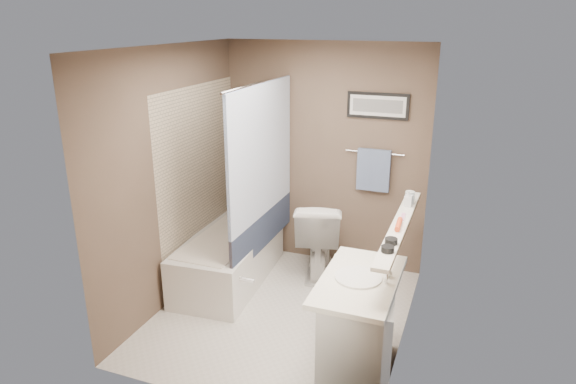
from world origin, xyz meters
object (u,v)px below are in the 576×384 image
at_px(bathtub, 229,258).
at_px(soap_bottle, 408,198).
at_px(candle_bowl_near, 388,249).
at_px(vanity, 358,331).
at_px(glass_jar, 410,197).
at_px(hair_brush_front, 399,224).
at_px(toilet, 319,236).
at_px(candle_bowl_far, 391,241).

xyz_separation_m(bathtub, soap_bottle, (1.79, -0.15, 0.93)).
bearing_deg(candle_bowl_near, vanity, 160.34).
bearing_deg(bathtub, glass_jar, -5.92).
xyz_separation_m(hair_brush_front, glass_jar, (0.00, 0.57, 0.03)).
xyz_separation_m(toilet, hair_brush_front, (0.97, -1.13, 0.72)).
relative_size(bathtub, soap_bottle, 10.90).
distance_m(toilet, candle_bowl_far, 1.89).
height_order(bathtub, toilet, toilet).
xyz_separation_m(bathtub, vanity, (1.60, -1.03, 0.15)).
distance_m(vanity, candle_bowl_far, 0.76).
distance_m(candle_bowl_near, candle_bowl_far, 0.14).
distance_m(bathtub, glass_jar, 2.01).
relative_size(bathtub, toilet, 1.79).
xyz_separation_m(toilet, candle_bowl_near, (0.97, -1.59, 0.72)).
bearing_deg(bathtub, toilet, 27.30).
bearing_deg(toilet, candle_bowl_near, 107.25).
relative_size(hair_brush_front, glass_jar, 2.20).
xyz_separation_m(candle_bowl_near, candle_bowl_far, (0.00, 0.14, 0.00)).
height_order(toilet, candle_bowl_near, candle_bowl_near).
bearing_deg(glass_jar, candle_bowl_near, -90.00).
height_order(toilet, soap_bottle, soap_bottle).
xyz_separation_m(hair_brush_front, soap_bottle, (0.00, 0.48, 0.05)).
distance_m(toilet, candle_bowl_near, 2.00).
height_order(candle_bowl_near, soap_bottle, soap_bottle).
relative_size(hair_brush_front, soap_bottle, 1.60).
bearing_deg(bathtub, hair_brush_front, -23.53).
bearing_deg(toilet, vanity, 103.12).
xyz_separation_m(vanity, soap_bottle, (0.19, 0.88, 0.78)).
xyz_separation_m(vanity, candle_bowl_near, (0.19, -0.07, 0.73)).
bearing_deg(hair_brush_front, soap_bottle, 90.00).
bearing_deg(vanity, glass_jar, 71.31).
distance_m(bathtub, candle_bowl_far, 2.21).
bearing_deg(toilet, candle_bowl_far, 109.61).
distance_m(candle_bowl_near, soap_bottle, 0.94).
distance_m(candle_bowl_far, hair_brush_front, 0.32).
bearing_deg(soap_bottle, toilet, 146.36).
height_order(hair_brush_front, soap_bottle, soap_bottle).
xyz_separation_m(toilet, soap_bottle, (0.97, -0.65, 0.77)).
distance_m(vanity, candle_bowl_near, 0.76).
distance_m(candle_bowl_near, glass_jar, 1.03).
bearing_deg(glass_jar, soap_bottle, -90.00).
bearing_deg(candle_bowl_far, hair_brush_front, 90.00).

